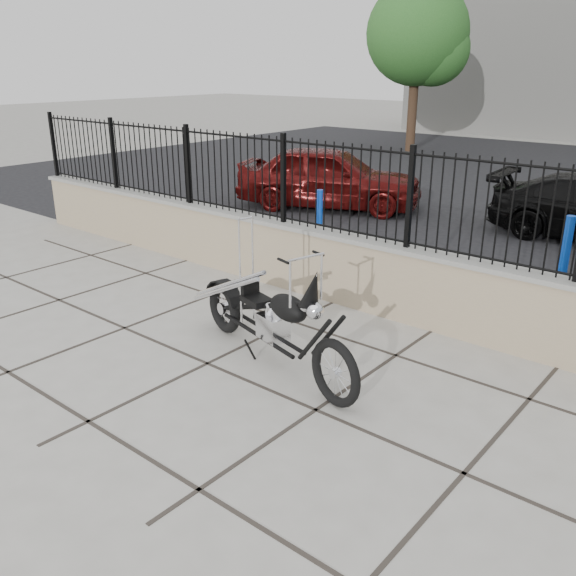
% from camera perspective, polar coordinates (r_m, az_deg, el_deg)
% --- Properties ---
extents(ground_plane, '(90.00, 90.00, 0.00)m').
position_cam_1_polar(ground_plane, '(6.81, -7.56, -7.03)').
color(ground_plane, '#99968E').
rests_on(ground_plane, ground).
extents(parking_lot, '(30.00, 30.00, 0.00)m').
position_cam_1_polar(parking_lot, '(17.43, 24.25, 8.27)').
color(parking_lot, black).
rests_on(parking_lot, ground).
extents(retaining_wall, '(14.00, 0.36, 0.96)m').
position_cam_1_polar(retaining_wall, '(8.38, 4.83, 1.94)').
color(retaining_wall, gray).
rests_on(retaining_wall, ground_plane).
extents(iron_fence, '(14.00, 0.08, 1.20)m').
position_cam_1_polar(iron_fence, '(8.10, 5.06, 9.21)').
color(iron_fence, black).
rests_on(iron_fence, retaining_wall).
extents(chopper_motorcycle, '(2.66, 1.12, 1.58)m').
position_cam_1_polar(chopper_motorcycle, '(6.47, -1.69, -0.71)').
color(chopper_motorcycle, black).
rests_on(chopper_motorcycle, ground_plane).
extents(car_red, '(4.43, 3.14, 1.40)m').
position_cam_1_polar(car_red, '(13.94, 3.87, 10.32)').
color(car_red, '#4E0B0B').
rests_on(car_red, parking_lot).
extents(bollard_a, '(0.15, 0.15, 0.93)m').
position_cam_1_polar(bollard_a, '(11.38, 2.97, 6.86)').
color(bollard_a, blue).
rests_on(bollard_a, ground_plane).
extents(bollard_b, '(0.13, 0.13, 1.08)m').
position_cam_1_polar(bollard_b, '(9.69, 24.54, 3.06)').
color(bollard_b, blue).
rests_on(bollard_b, ground_plane).
extents(tree_left, '(3.61, 3.61, 6.09)m').
position_cam_1_polar(tree_left, '(23.75, 12.06, 22.69)').
color(tree_left, '#382619').
rests_on(tree_left, ground_plane).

